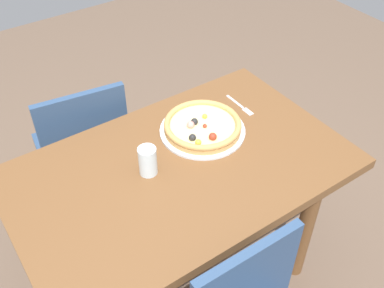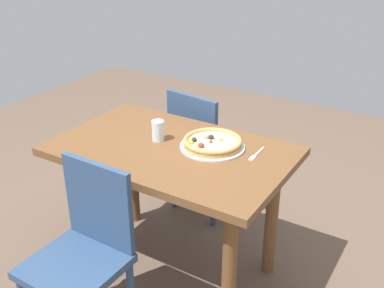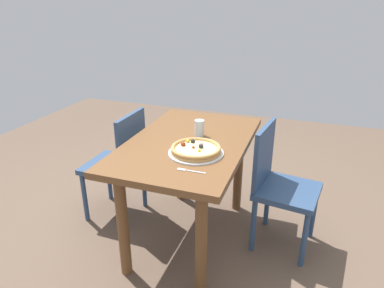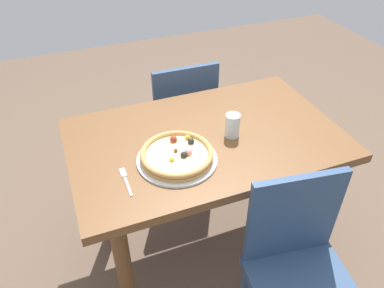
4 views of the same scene
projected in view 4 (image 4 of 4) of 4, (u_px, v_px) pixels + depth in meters
The scene contains 8 objects.
ground_plane at pixel (203, 243), 2.18m from camera, with size 6.00×6.00×0.00m, color brown.
dining_table at pixel (205, 157), 1.78m from camera, with size 1.22×0.76×0.77m.
chair_near at pixel (299, 270), 1.49m from camera, with size 0.45×0.45×0.87m.
chair_far at pixel (180, 117), 2.35m from camera, with size 0.41×0.41×0.87m.
plate at pixel (177, 159), 1.57m from camera, with size 0.34×0.34×0.01m, color silver.
pizza at pixel (177, 154), 1.56m from camera, with size 0.30×0.30×0.05m.
fork at pixel (125, 179), 1.48m from camera, with size 0.02×0.17×0.00m.
drinking_glass at pixel (232, 125), 1.68m from camera, with size 0.07×0.07×0.11m, color silver.
Camera 4 is at (-0.56, -1.26, 1.79)m, focal length 35.34 mm.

